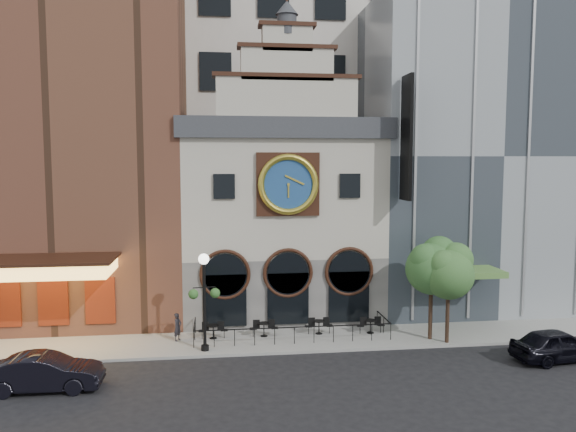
% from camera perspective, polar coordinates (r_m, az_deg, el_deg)
% --- Properties ---
extents(ground, '(120.00, 120.00, 0.00)m').
position_cam_1_polar(ground, '(29.59, 0.98, -13.85)').
color(ground, black).
rests_on(ground, ground).
extents(sidewalk, '(44.00, 5.00, 0.15)m').
position_cam_1_polar(sidewalk, '(31.92, 0.32, -12.25)').
color(sidewalk, gray).
rests_on(sidewalk, ground).
extents(clock_building, '(12.60, 8.78, 18.65)m').
position_cam_1_polar(clock_building, '(35.82, -0.80, 0.50)').
color(clock_building, '#605E5B').
rests_on(clock_building, ground).
extents(theater_building, '(14.00, 15.60, 25.00)m').
position_cam_1_polar(theater_building, '(38.76, -20.93, 9.28)').
color(theater_building, brown).
rests_on(theater_building, ground).
extents(retail_building, '(14.00, 14.40, 20.00)m').
position_cam_1_polar(retail_building, '(41.29, 17.15, 5.72)').
color(retail_building, gray).
rests_on(retail_building, ground).
extents(office_tower, '(20.00, 16.00, 40.00)m').
position_cam_1_polar(office_tower, '(48.88, -2.50, 17.52)').
color(office_tower, beige).
rests_on(office_tower, ground).
extents(cafe_railing, '(10.60, 2.60, 0.90)m').
position_cam_1_polar(cafe_railing, '(31.76, 0.32, -11.35)').
color(cafe_railing, black).
rests_on(cafe_railing, sidewalk).
extents(bistro_0, '(1.58, 0.68, 0.90)m').
position_cam_1_polar(bistro_0, '(31.65, -7.61, -11.43)').
color(bistro_0, black).
rests_on(bistro_0, sidewalk).
extents(bistro_1, '(1.58, 0.68, 0.90)m').
position_cam_1_polar(bistro_1, '(31.79, -2.46, -11.31)').
color(bistro_1, black).
rests_on(bistro_1, sidewalk).
extents(bistro_2, '(1.58, 0.68, 0.90)m').
position_cam_1_polar(bistro_2, '(32.24, 3.17, -11.07)').
color(bistro_2, black).
rests_on(bistro_2, sidewalk).
extents(bistro_3, '(1.58, 0.68, 0.90)m').
position_cam_1_polar(bistro_3, '(32.66, 8.37, -10.91)').
color(bistro_3, black).
rests_on(bistro_3, sidewalk).
extents(car_right, '(4.90, 2.46, 1.60)m').
position_cam_1_polar(car_right, '(31.42, 25.74, -11.71)').
color(car_right, black).
rests_on(car_right, ground).
extents(car_left, '(4.81, 1.70, 1.58)m').
position_cam_1_polar(car_left, '(27.12, -23.49, -14.37)').
color(car_left, black).
rests_on(car_left, ground).
extents(pedestrian, '(0.59, 0.66, 1.51)m').
position_cam_1_polar(pedestrian, '(31.54, -11.15, -10.99)').
color(pedestrian, black).
rests_on(pedestrian, sidewalk).
extents(lamppost, '(1.61, 0.62, 5.04)m').
position_cam_1_polar(lamppost, '(29.12, -8.51, -7.54)').
color(lamppost, black).
rests_on(lamppost, sidewalk).
extents(tree_left, '(2.92, 2.82, 5.63)m').
position_cam_1_polar(tree_left, '(31.51, 14.45, -4.78)').
color(tree_left, '#382619').
rests_on(tree_left, sidewalk).
extents(tree_right, '(2.79, 2.68, 5.37)m').
position_cam_1_polar(tree_right, '(31.15, 16.06, -5.30)').
color(tree_right, '#382619').
rests_on(tree_right, sidewalk).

